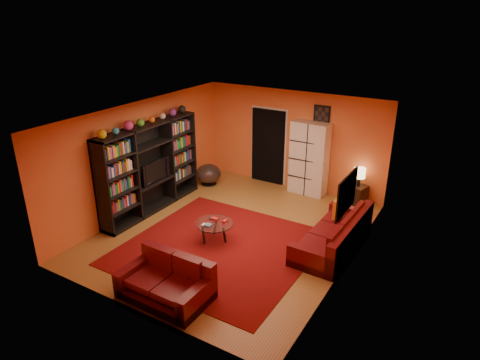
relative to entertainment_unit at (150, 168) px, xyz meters
The scene contains 20 objects.
floor 2.51m from the entertainment_unit, ahead, with size 6.00×6.00×0.00m, color brown.
ceiling 2.75m from the entertainment_unit, ahead, with size 6.00×6.00×0.00m, color white.
wall_back 3.77m from the entertainment_unit, 52.83° to the left, with size 6.00×6.00×0.00m, color orange.
wall_front 3.77m from the entertainment_unit, 52.83° to the right, with size 6.00×6.00×0.00m, color orange.
wall_left 0.34m from the entertainment_unit, behind, with size 6.00×6.00×0.00m, color orange.
wall_right 4.78m from the entertainment_unit, ahead, with size 6.00×6.00×0.00m, color orange.
rug 2.69m from the entertainment_unit, 16.42° to the right, with size 3.60×3.60×0.01m, color #53090A.
doorway 3.35m from the entertainment_unit, 61.98° to the left, with size 0.95×0.10×2.04m, color black.
wall_art_right 4.80m from the entertainment_unit, ahead, with size 0.03×1.00×0.70m, color black.
wall_art_back 4.36m from the entertainment_unit, 44.57° to the left, with size 0.42×0.03×0.52m, color black.
entertainment_unit is the anchor object (origin of this frame).
tv 0.09m from the entertainment_unit, 36.21° to the left, with size 0.12×0.91×0.52m, color black.
sofa 4.51m from the entertainment_unit, ahead, with size 1.01×2.32×0.85m.
loveseat 3.55m from the entertainment_unit, 44.25° to the right, with size 1.52×0.92×0.85m.
throw_pillow 4.38m from the entertainment_unit, 14.34° to the left, with size 0.12×0.42×0.42m, color orange.
coffee_table 2.29m from the entertainment_unit, 13.28° to the right, with size 0.81×0.81×0.40m.
storage_cabinet 3.99m from the entertainment_unit, 44.63° to the left, with size 0.95×0.42×1.90m, color silver.
bowl_chair 2.11m from the entertainment_unit, 81.99° to the left, with size 0.69×0.69×0.56m.
side_table 5.06m from the entertainment_unit, 33.42° to the left, with size 0.40×0.40×0.50m, color black.
table_lamp 5.00m from the entertainment_unit, 33.42° to the left, with size 0.28×0.28×0.46m.
Camera 1 is at (4.32, -6.96, 4.60)m, focal length 32.00 mm.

